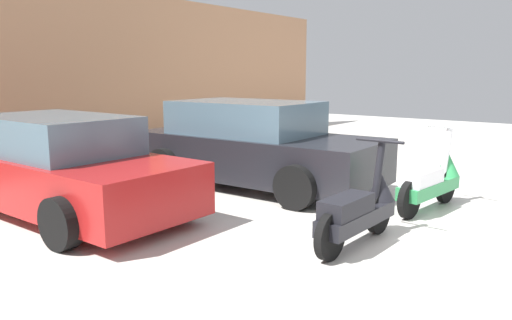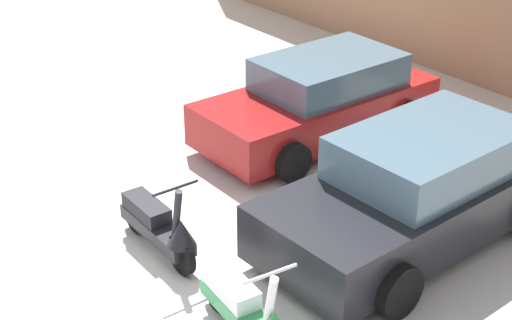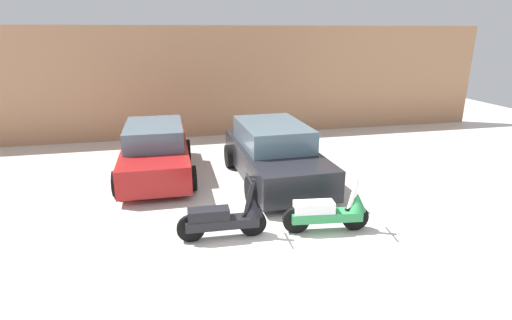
{
  "view_description": "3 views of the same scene",
  "coord_description": "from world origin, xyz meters",
  "views": [
    {
      "loc": [
        -5.42,
        -1.18,
        1.81
      ],
      "look_at": [
        -0.44,
        2.61,
        0.7
      ],
      "focal_mm": 35.0,
      "sensor_mm": 36.0,
      "label": 1
    },
    {
      "loc": [
        5.98,
        -2.79,
        5.18
      ],
      "look_at": [
        -0.51,
        2.29,
        0.91
      ],
      "focal_mm": 55.0,
      "sensor_mm": 36.0,
      "label": 2
    },
    {
      "loc": [
        -1.55,
        -5.13,
        3.44
      ],
      "look_at": [
        0.15,
        2.46,
        0.91
      ],
      "focal_mm": 28.0,
      "sensor_mm": 36.0,
      "label": 3
    }
  ],
  "objects": [
    {
      "name": "ground_plane",
      "position": [
        0.0,
        0.0,
        0.0
      ],
      "size": [
        28.0,
        28.0,
        0.0
      ],
      "primitive_type": "plane",
      "color": "silver"
    },
    {
      "name": "wall_back",
      "position": [
        0.0,
        8.24,
        1.8
      ],
      "size": [
        19.6,
        0.12,
        3.6
      ],
      "primitive_type": "cube",
      "color": "tan",
      "rests_on": "ground_plane"
    },
    {
      "name": "scooter_front_left",
      "position": [
        -0.7,
        1.03,
        0.38
      ],
      "size": [
        1.55,
        0.56,
        1.08
      ],
      "rotation": [
        0.0,
        0.0,
        -0.03
      ],
      "color": "black",
      "rests_on": "ground_plane"
    },
    {
      "name": "scooter_front_right",
      "position": [
        1.15,
        0.88,
        0.39
      ],
      "size": [
        1.56,
        0.56,
        1.09
      ],
      "rotation": [
        0.0,
        0.0,
        -0.12
      ],
      "color": "black",
      "rests_on": "ground_plane"
    },
    {
      "name": "car_rear_left",
      "position": [
        -1.91,
        4.59,
        0.6
      ],
      "size": [
        1.81,
        3.71,
        1.26
      ],
      "rotation": [
        0.0,
        0.0,
        -1.58
      ],
      "color": "maroon",
      "rests_on": "ground_plane"
    },
    {
      "name": "car_rear_center",
      "position": [
        0.86,
        3.62,
        0.65
      ],
      "size": [
        2.01,
        4.02,
        1.35
      ],
      "rotation": [
        0.0,
        0.0,
        -1.54
      ],
      "color": "black",
      "rests_on": "ground_plane"
    }
  ]
}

